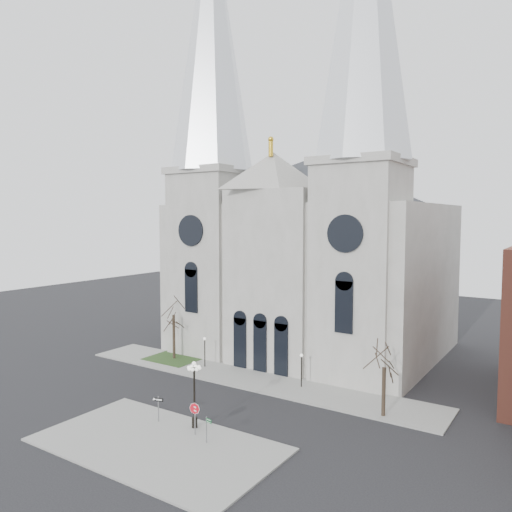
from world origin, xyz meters
The scene contains 13 objects.
ground centered at (0.00, 0.00, 0.00)m, with size 160.00×160.00×0.00m, color black.
sidewalk_near centered at (3.00, -5.00, 0.07)m, with size 18.00×10.00×0.14m, color gray.
sidewalk_far centered at (0.00, 11.00, 0.07)m, with size 40.00×6.00×0.14m, color gray.
grass_patch centered at (-11.00, 12.00, 0.09)m, with size 6.00×5.00×0.18m, color #27431C.
cathedral centered at (0.00, 22.86, 18.48)m, with size 33.00×26.66×54.00m.
tree_left centered at (-11.00, 12.00, 5.58)m, with size 3.20×3.20×7.50m.
tree_right centered at (15.00, 9.00, 4.47)m, with size 3.20×3.20×6.00m.
ped_lamp_left centered at (-6.00, 11.50, 2.33)m, with size 0.32×0.32×3.26m.
ped_lamp_right centered at (6.00, 11.50, 2.33)m, with size 0.32×0.32×3.26m.
stop_sign centered at (4.33, -2.34, 1.90)m, with size 0.87×0.23×2.47m.
globe_lamp centered at (3.46, -1.37, 3.44)m, with size 1.46×1.46×5.26m.
one_way_sign centered at (0.29, -2.09, 1.54)m, with size 0.87×0.30×2.06m.
street_name_sign centered at (6.01, -2.96, 1.32)m, with size 0.62×0.17×1.96m.
Camera 1 is at (28.23, -30.31, 16.53)m, focal length 35.00 mm.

